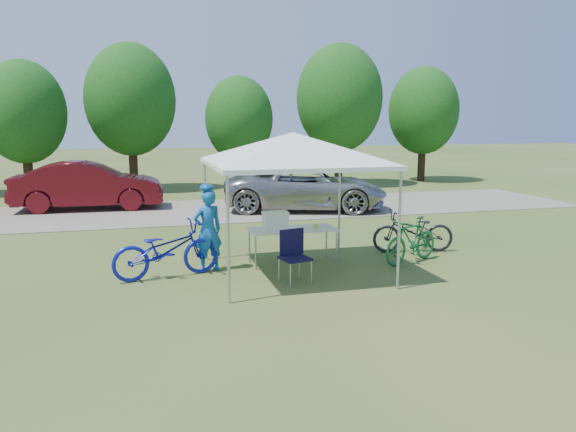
% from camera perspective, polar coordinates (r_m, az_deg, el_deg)
% --- Properties ---
extents(ground, '(100.00, 100.00, 0.00)m').
position_cam_1_polar(ground, '(11.04, 0.51, -5.80)').
color(ground, '#2D5119').
rests_on(ground, ground).
extents(gravel_strip, '(24.00, 5.00, 0.02)m').
position_cam_1_polar(gravel_strip, '(18.70, -6.10, 0.64)').
color(gravel_strip, gray).
rests_on(gravel_strip, ground).
extents(canopy, '(4.53, 4.53, 3.00)m').
position_cam_1_polar(canopy, '(10.64, 0.53, 8.10)').
color(canopy, '#A5A5AA').
rests_on(canopy, ground).
extents(treeline, '(24.89, 4.28, 6.30)m').
position_cam_1_polar(treeline, '(24.43, -9.23, 11.00)').
color(treeline, '#382314').
rests_on(treeline, ground).
extents(folding_table, '(1.80, 0.75, 0.74)m').
position_cam_1_polar(folding_table, '(11.61, 0.47, -1.48)').
color(folding_table, white).
rests_on(folding_table, ground).
extents(folding_chair, '(0.59, 0.61, 0.96)m').
position_cam_1_polar(folding_chair, '(10.35, 0.56, -3.59)').
color(folding_chair, black).
rests_on(folding_chair, ground).
extents(cooler, '(0.51, 0.35, 0.37)m').
position_cam_1_polar(cooler, '(11.48, -1.30, -0.45)').
color(cooler, white).
rests_on(cooler, folding_table).
extents(ice_cream_cup, '(0.09, 0.09, 0.07)m').
position_cam_1_polar(ice_cream_cup, '(11.69, 2.86, -1.03)').
color(ice_cream_cup, gold).
rests_on(ice_cream_cup, folding_table).
extents(cyclist, '(0.68, 0.54, 1.63)m').
position_cam_1_polar(cyclist, '(11.11, -8.16, -1.48)').
color(cyclist, '#155EB0').
rests_on(cyclist, ground).
extents(bike_blue, '(2.14, 1.14, 1.07)m').
position_cam_1_polar(bike_blue, '(10.85, -12.27, -3.40)').
color(bike_blue, '#121AA6').
rests_on(bike_blue, ground).
extents(bike_green, '(1.64, 1.08, 0.96)m').
position_cam_1_polar(bike_green, '(11.98, 12.43, -2.42)').
color(bike_green, '#176930').
rests_on(bike_green, ground).
extents(bike_dark, '(1.93, 0.95, 0.97)m').
position_cam_1_polar(bike_dark, '(12.94, 12.63, -1.51)').
color(bike_dark, black).
rests_on(bike_dark, ground).
extents(minivan, '(5.76, 3.81, 1.47)m').
position_cam_1_polar(minivan, '(18.47, 1.79, 2.91)').
color(minivan, '#A2A19D').
rests_on(minivan, gravel_strip).
extents(sedan, '(4.85, 1.83, 1.58)m').
position_cam_1_polar(sedan, '(19.72, -19.60, 2.95)').
color(sedan, '#540E14').
rests_on(sedan, gravel_strip).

